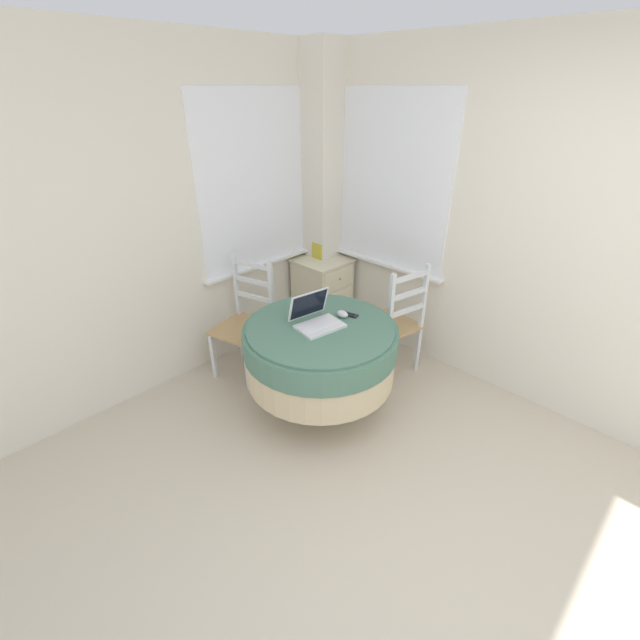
% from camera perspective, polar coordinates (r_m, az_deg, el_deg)
% --- Properties ---
extents(corner_room_shell, '(4.18, 4.62, 2.55)m').
position_cam_1_polar(corner_room_shell, '(3.10, 3.15, 11.47)').
color(corner_room_shell, silver).
rests_on(corner_room_shell, ground_plane).
extents(round_dining_table, '(1.09, 1.09, 0.73)m').
position_cam_1_polar(round_dining_table, '(3.07, 0.05, -3.84)').
color(round_dining_table, '#4C3D2D').
rests_on(round_dining_table, ground_plane).
extents(laptop, '(0.35, 0.33, 0.23)m').
position_cam_1_polar(laptop, '(2.97, -0.54, 0.21)').
color(laptop, silver).
rests_on(laptop, round_dining_table).
extents(computer_mouse, '(0.06, 0.09, 0.05)m').
position_cam_1_polar(computer_mouse, '(3.08, 3.01, 0.80)').
color(computer_mouse, silver).
rests_on(computer_mouse, round_dining_table).
extents(cell_phone, '(0.08, 0.13, 0.01)m').
position_cam_1_polar(cell_phone, '(3.12, 3.99, 0.71)').
color(cell_phone, black).
rests_on(cell_phone, round_dining_table).
extents(dining_chair_near_back_window, '(0.52, 0.51, 0.99)m').
position_cam_1_polar(dining_chair_near_back_window, '(3.62, -9.87, -0.40)').
color(dining_chair_near_back_window, tan).
rests_on(dining_chair_near_back_window, ground_plane).
extents(dining_chair_near_right_window, '(0.49, 0.51, 0.99)m').
position_cam_1_polar(dining_chair_near_right_window, '(3.62, 9.73, -0.45)').
color(dining_chair_near_right_window, tan).
rests_on(dining_chair_near_right_window, ground_plane).
extents(corner_cabinet, '(0.47, 0.47, 0.72)m').
position_cam_1_polar(corner_cabinet, '(4.31, 0.33, 3.59)').
color(corner_cabinet, beige).
rests_on(corner_cabinet, ground_plane).
extents(storage_box, '(0.15, 0.13, 0.15)m').
position_cam_1_polar(storage_box, '(4.22, 0.25, 9.39)').
color(storage_box, gold).
rests_on(storage_box, corner_cabinet).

